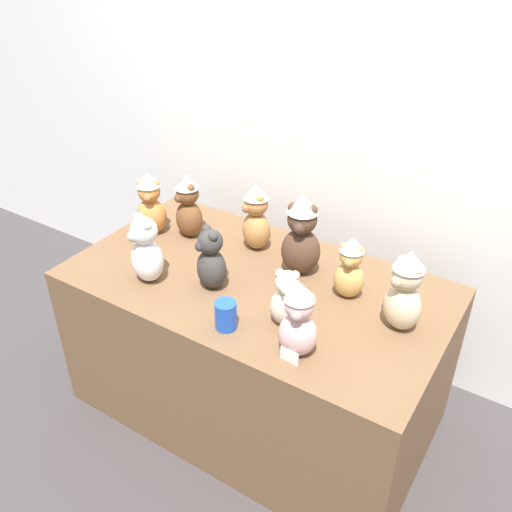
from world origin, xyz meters
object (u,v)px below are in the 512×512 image
at_px(teddy_bear_blush, 298,320).
at_px(teddy_bear_caramel, 256,217).
at_px(display_table, 256,348).
at_px(teddy_bear_chestnut, 188,206).
at_px(teddy_bear_honey, 350,268).
at_px(teddy_bear_ginger, 150,204).
at_px(party_cup_blue, 226,315).
at_px(teddy_bear_snow, 146,251).
at_px(teddy_bear_sand, 405,291).
at_px(teddy_bear_cream, 287,299).
at_px(teddy_bear_cocoa, 301,236).
at_px(teddy_bear_charcoal, 211,260).

bearing_deg(teddy_bear_blush, teddy_bear_caramel, 117.02).
relative_size(teddy_bear_caramel, teddy_bear_blush, 1.06).
height_order(display_table, teddy_bear_caramel, teddy_bear_caramel).
distance_m(teddy_bear_chestnut, teddy_bear_caramel, 0.33).
distance_m(display_table, teddy_bear_honey, 0.62).
xyz_separation_m(teddy_bear_blush, teddy_bear_ginger, (-0.97, 0.36, 0.01)).
relative_size(teddy_bear_ginger, party_cup_blue, 2.77).
xyz_separation_m(teddy_bear_snow, teddy_bear_sand, (0.97, 0.26, 0.02)).
distance_m(teddy_bear_cream, party_cup_blue, 0.23).
distance_m(display_table, teddy_bear_ginger, 0.81).
height_order(teddy_bear_cocoa, teddy_bear_chestnut, teddy_bear_cocoa).
distance_m(teddy_bear_blush, party_cup_blue, 0.30).
relative_size(teddy_bear_chestnut, teddy_bear_ginger, 1.00).
xyz_separation_m(teddy_bear_honey, teddy_bear_sand, (0.24, -0.07, 0.03)).
xyz_separation_m(teddy_bear_honey, teddy_bear_cream, (-0.12, -0.28, -0.02)).
bearing_deg(party_cup_blue, teddy_bear_honey, 55.07).
bearing_deg(teddy_bear_chestnut, teddy_bear_snow, -55.72).
height_order(teddy_bear_snow, teddy_bear_charcoal, teddy_bear_snow).
distance_m(teddy_bear_cream, teddy_bear_caramel, 0.55).
bearing_deg(teddy_bear_ginger, teddy_bear_cream, -48.14).
height_order(teddy_bear_cocoa, teddy_bear_caramel, teddy_bear_cocoa).
bearing_deg(display_table, teddy_bear_honey, 16.95).
relative_size(teddy_bear_cream, party_cup_blue, 2.11).
bearing_deg(teddy_bear_charcoal, party_cup_blue, -12.76).
height_order(teddy_bear_cream, teddy_bear_ginger, teddy_bear_ginger).
distance_m(teddy_bear_ginger, party_cup_blue, 0.79).
xyz_separation_m(teddy_bear_cream, teddy_bear_caramel, (-0.38, 0.39, 0.04)).
distance_m(teddy_bear_snow, teddy_bear_cream, 0.62).
distance_m(teddy_bear_honey, teddy_bear_caramel, 0.51).
distance_m(teddy_bear_caramel, teddy_bear_blush, 0.71).
xyz_separation_m(teddy_bear_snow, teddy_bear_ginger, (-0.24, 0.30, 0.01)).
bearing_deg(teddy_bear_blush, teddy_bear_cocoa, 100.75).
height_order(teddy_bear_honey, teddy_bear_chestnut, teddy_bear_chestnut).
bearing_deg(teddy_bear_cream, teddy_bear_ginger, 143.27).
height_order(display_table, teddy_bear_cream, teddy_bear_cream).
distance_m(teddy_bear_cocoa, teddy_bear_caramel, 0.27).
xyz_separation_m(teddy_bear_snow, teddy_bear_cream, (0.61, 0.05, -0.03)).
height_order(teddy_bear_caramel, teddy_bear_blush, teddy_bear_caramel).
bearing_deg(teddy_bear_sand, teddy_bear_ginger, -154.11).
xyz_separation_m(teddy_bear_cocoa, teddy_bear_chestnut, (-0.58, -0.00, -0.03)).
height_order(teddy_bear_honey, teddy_bear_blush, teddy_bear_blush).
relative_size(teddy_bear_charcoal, party_cup_blue, 2.41).
xyz_separation_m(display_table, teddy_bear_ginger, (-0.62, 0.08, 0.51)).
height_order(teddy_bear_blush, teddy_bear_ginger, teddy_bear_ginger).
bearing_deg(teddy_bear_cocoa, teddy_bear_snow, -158.20).
height_order(teddy_bear_sand, teddy_bear_ginger, teddy_bear_sand).
distance_m(teddy_bear_cocoa, teddy_bear_snow, 0.63).
xyz_separation_m(teddy_bear_cream, teddy_bear_blush, (0.11, -0.12, 0.04)).
bearing_deg(teddy_bear_charcoal, display_table, 73.82).
xyz_separation_m(teddy_bear_cream, teddy_bear_ginger, (-0.86, 0.25, 0.04)).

